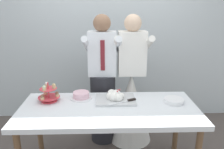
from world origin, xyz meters
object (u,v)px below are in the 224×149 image
at_px(cupcake_stand, 49,94).
at_px(main_cake_tray, 115,97).
at_px(plate_stack, 174,101).
at_px(person_groom, 103,88).
at_px(person_bride, 131,99).
at_px(dessert_table, 109,114).
at_px(round_cake, 81,95).

relative_size(cupcake_stand, main_cake_tray, 0.54).
bearing_deg(main_cake_tray, plate_stack, -6.18).
bearing_deg(plate_stack, main_cake_tray, 173.82).
bearing_deg(person_groom, plate_stack, -35.49).
bearing_deg(person_bride, dessert_table, -115.01).
bearing_deg(round_cake, plate_stack, -8.30).
relative_size(round_cake, person_groom, 0.14).
relative_size(plate_stack, round_cake, 0.88).
height_order(dessert_table, plate_stack, plate_stack).
relative_size(cupcake_stand, plate_stack, 1.09).
relative_size(main_cake_tray, plate_stack, 2.01).
height_order(main_cake_tray, person_bride, person_bride).
height_order(dessert_table, person_bride, person_bride).
bearing_deg(cupcake_stand, person_bride, 26.39).
bearing_deg(cupcake_stand, plate_stack, -3.52).
relative_size(main_cake_tray, person_groom, 0.26).
bearing_deg(person_groom, main_cake_tray, -73.52).
bearing_deg(cupcake_stand, main_cake_tray, -1.20).
relative_size(dessert_table, cupcake_stand, 7.83).
xyz_separation_m(main_cake_tray, person_groom, (-0.14, 0.47, -0.07)).
height_order(cupcake_stand, person_groom, person_groom).
height_order(round_cake, person_bride, person_bride).
bearing_deg(main_cake_tray, person_bride, 64.79).
bearing_deg(person_bride, round_cake, -146.15).
bearing_deg(dessert_table, person_groom, 95.88).
bearing_deg(plate_stack, person_groom, 144.51).
bearing_deg(plate_stack, cupcake_stand, 176.48).
height_order(main_cake_tray, plate_stack, main_cake_tray).
distance_m(dessert_table, plate_stack, 0.70).
relative_size(dessert_table, person_groom, 1.08).
height_order(cupcake_stand, person_bride, person_bride).
distance_m(plate_stack, round_cake, 1.00).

